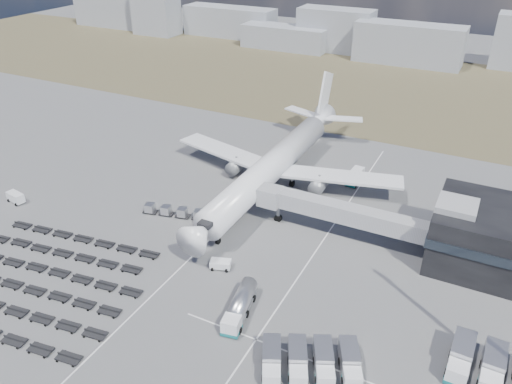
% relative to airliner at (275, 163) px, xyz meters
% --- Properties ---
extents(ground, '(420.00, 420.00, 0.00)m').
position_rel_airliner_xyz_m(ground, '(0.00, -32.38, -5.29)').
color(ground, '#565659').
rests_on(ground, ground).
extents(grass_strip, '(420.00, 90.00, 0.01)m').
position_rel_airliner_xyz_m(grass_strip, '(0.00, 77.62, -5.29)').
color(grass_strip, '#4C442D').
rests_on(grass_strip, ground).
extents(lane_markings, '(47.12, 110.00, 0.01)m').
position_rel_airliner_xyz_m(lane_markings, '(9.77, -29.38, -5.29)').
color(lane_markings, silver).
rests_on(lane_markings, ground).
extents(jet_bridge, '(30.30, 3.80, 7.05)m').
position_rel_airliner_xyz_m(jet_bridge, '(15.90, -11.95, -0.24)').
color(jet_bridge, '#939399').
rests_on(jet_bridge, ground).
extents(airliner, '(51.59, 64.53, 17.62)m').
position_rel_airliner_xyz_m(airliner, '(0.00, 0.00, 0.00)').
color(airliner, white).
rests_on(airliner, ground).
extents(skyline, '(313.35, 26.42, 21.34)m').
position_rel_airliner_xyz_m(skyline, '(-9.04, 117.45, 2.73)').
color(skyline, '#90939D').
rests_on(skyline, ground).
extents(fuel_tanker, '(4.24, 10.12, 3.18)m').
position_rel_airliner_xyz_m(fuel_tanker, '(11.75, -37.13, -3.70)').
color(fuel_tanker, white).
rests_on(fuel_tanker, ground).
extents(pushback_tug, '(3.72, 2.82, 1.48)m').
position_rel_airliner_xyz_m(pushback_tug, '(3.90, -29.16, -4.55)').
color(pushback_tug, white).
rests_on(pushback_tug, ground).
extents(utility_van, '(4.10, 2.37, 2.10)m').
position_rel_airliner_xyz_m(utility_van, '(-42.95, -29.31, -4.24)').
color(utility_van, white).
rests_on(utility_van, ground).
extents(catering_truck, '(2.67, 5.75, 2.58)m').
position_rel_airliner_xyz_m(catering_truck, '(14.53, 9.06, -3.97)').
color(catering_truck, white).
rests_on(catering_truck, ground).
extents(service_trucks_near, '(13.77, 11.14, 2.69)m').
position_rel_airliner_xyz_m(service_trucks_near, '(24.37, -41.81, -3.83)').
color(service_trucks_near, white).
rests_on(service_trucks_near, ground).
extents(service_trucks_far, '(10.23, 7.83, 3.06)m').
position_rel_airliner_xyz_m(service_trucks_far, '(44.69, -32.89, -3.63)').
color(service_trucks_far, white).
rests_on(service_trucks_far, ground).
extents(uld_row, '(15.82, 5.16, 1.74)m').
position_rel_airliner_xyz_m(uld_row, '(-10.35, -19.05, -4.25)').
color(uld_row, black).
rests_on(uld_row, ground).
extents(baggage_dollies, '(37.04, 28.92, 0.79)m').
position_rel_airliner_xyz_m(baggage_dollies, '(-20.75, -45.28, -4.89)').
color(baggage_dollies, black).
rests_on(baggage_dollies, ground).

